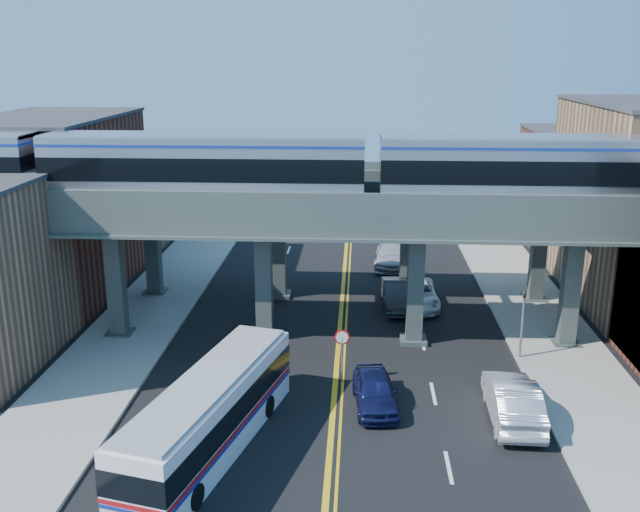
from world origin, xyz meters
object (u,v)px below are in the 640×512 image
Objects in this scene: transit_bus at (210,415)px; car_parked_curb at (513,400)px; car_lane_a at (375,391)px; car_lane_c at (417,294)px; transit_train at (205,166)px; car_lane_b at (398,295)px; stop_sign at (342,347)px; traffic_signal at (523,317)px; car_lane_d at (392,254)px.

car_parked_curb is (12.21, 3.07, -0.59)m from transit_bus.
car_lane_a is 0.82× the size of car_lane_c.
transit_train is 4.36× the size of transit_bus.
transit_bus is 18.45m from car_lane_b.
car_lane_b is at bearing 27.31° from transit_train.
transit_train is at bearing 134.03° from car_lane_a.
car_lane_c is (9.21, 17.03, -0.74)m from transit_bus.
stop_sign is 7.98m from transit_bus.
car_lane_b is (-5.77, 7.33, -1.47)m from traffic_signal.
car_lane_a is at bearing -90.10° from car_lane_d.
car_parked_curb is at bearing -29.51° from transit_train.
car_lane_b is at bearing -160.20° from car_lane_c.
stop_sign is at bearing -34.82° from transit_train.
transit_train is 11.44× the size of car_lane_a.
car_parked_curb is (4.16, -22.41, 0.06)m from car_lane_d.
car_lane_d reaches higher than car_lane_a.
transit_train is at bearing 172.91° from traffic_signal.
car_lane_a reaches higher than car_lane_c.
transit_train is 14.42m from car_lane_b.
car_lane_a is at bearing -103.53° from car_lane_c.
car_parked_curb is at bearing -23.65° from stop_sign.
traffic_signal is 9.27m from car_lane_a.
traffic_signal is at bearing 30.27° from car_lane_a.
traffic_signal is at bearing 18.63° from stop_sign.
car_lane_d is at bearing -3.34° from transit_bus.
car_parked_curb is (4.14, -13.51, 0.07)m from car_lane_b.
car_lane_d is at bearing 80.79° from stop_sign.
transit_bus is at bearing -146.21° from traffic_signal.
car_lane_b is (3.13, 10.33, -0.93)m from stop_sign.
transit_bus is at bearing -119.47° from car_lane_b.
stop_sign is 19.50m from car_lane_d.
car_lane_c is at bearing -14.20° from transit_bus.
transit_train is at bearing 25.50° from transit_bus.
transit_bus is at bearing -120.01° from car_lane_c.
car_lane_d is (-1.16, 8.45, 0.10)m from car_lane_c.
transit_bus is (-13.84, -9.26, -0.81)m from traffic_signal.
car_parked_curb reaches higher than car_lane_c.
car_lane_c is 14.28m from car_parked_curb.
car_parked_curb reaches higher than car_lane_a.
traffic_signal reaches higher than stop_sign.
transit_bus reaches higher than car_parked_curb.
transit_bus is 2.11× the size of car_parked_curb.
traffic_signal reaches higher than car_lane_a.
car_lane_c is at bearing 72.41° from car_lane_a.
car_lane_b is (10.32, 5.33, -8.56)m from transit_train.
stop_sign is at bearing -24.06° from transit_bus.
traffic_signal reaches higher than car_lane_c.
car_lane_b is 1.23m from car_lane_c.
car_parked_curb is (-1.63, -6.18, -1.40)m from traffic_signal.
traffic_signal is 17.29m from car_lane_d.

